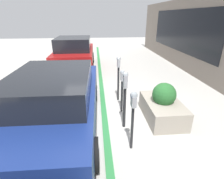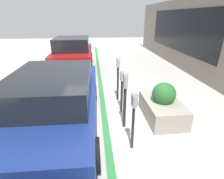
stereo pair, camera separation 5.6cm
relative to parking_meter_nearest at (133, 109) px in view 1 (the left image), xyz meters
The scene contains 9 objects.
ground_plane 1.63m from the parking_meter_nearest, 20.08° to the left, with size 40.00×40.00×0.00m, color beige.
curb_strip 1.64m from the parking_meter_nearest, 23.34° to the left, with size 24.50×0.16×0.04m.
parking_meter_nearest is the anchor object (origin of this frame).
parking_meter_second 0.82m from the parking_meter_nearest, ahead, with size 0.16×0.14×1.50m.
parking_meter_middle 1.63m from the parking_meter_nearest, ahead, with size 0.15×0.13×1.31m.
parking_meter_fourth 2.41m from the parking_meter_nearest, ahead, with size 0.16×0.13×1.52m.
planter_box 1.69m from the parking_meter_nearest, 44.15° to the right, with size 1.55×0.94×1.06m.
parked_car_middle 2.00m from the parking_meter_nearest, 61.30° to the left, with size 4.80×2.06×1.53m.
parked_car_rear 6.82m from the parking_meter_nearest, 15.71° to the left, with size 4.11×2.02×1.68m.
Camera 1 is at (-4.24, 0.27, 2.71)m, focal length 28.00 mm.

